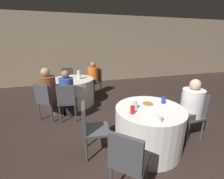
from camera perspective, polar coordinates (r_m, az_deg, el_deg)
ground_plane at (r=2.99m, az=12.83°, el=-18.93°), size 16.00×16.00×0.00m
wall_back at (r=6.75m, az=-5.71°, el=14.86°), size 16.00×0.06×2.80m
table_near at (r=2.69m, az=13.69°, el=-14.08°), size 1.12×1.12×0.74m
table_far at (r=4.50m, az=-14.78°, el=-0.74°), size 1.22×1.22×0.74m
chair_near_west at (r=2.41m, az=-8.30°, el=-13.28°), size 0.44×0.44×0.88m
chair_near_east at (r=3.21m, az=28.83°, el=-7.12°), size 0.43×0.42×0.88m
chair_near_southwest at (r=1.84m, az=6.09°, el=-24.71°), size 0.57×0.57×0.88m
chair_far_northeast at (r=5.14m, az=-6.41°, el=4.03°), size 0.56×0.56×0.88m
chair_far_southwest at (r=3.71m, az=-23.85°, el=-3.12°), size 0.56×0.56×0.88m
chair_far_south at (r=3.49m, az=-16.77°, el=-3.58°), size 0.45×0.46×0.88m
chair_far_north at (r=5.43m, az=-16.33°, el=4.17°), size 0.44×0.44×0.88m
person_floral_shirt at (r=3.78m, az=-22.53°, el=-0.97°), size 0.49×0.51×1.22m
person_white_shirt at (r=3.08m, az=27.09°, el=-6.56°), size 0.53×0.38×1.15m
person_blue_shirt at (r=3.63m, az=-16.48°, el=-1.91°), size 0.34×0.49×1.17m
person_orange_shirt at (r=5.02m, az=-7.59°, el=4.20°), size 0.50×0.48×1.13m
pizza_plate_near at (r=2.65m, az=13.48°, el=-5.35°), size 0.21×0.21×0.02m
soda_can_blue at (r=2.75m, az=18.98°, el=-3.81°), size 0.07×0.07×0.12m
soda_can_silver at (r=2.44m, az=8.90°, el=-5.80°), size 0.07×0.07×0.12m
soda_can_red at (r=2.27m, az=7.80°, el=-7.69°), size 0.07×0.07×0.12m
cup_near at (r=2.15m, az=17.58°, el=-10.46°), size 0.08×0.08×0.09m
bottle_far at (r=4.32m, az=-12.50°, el=5.47°), size 0.09×0.09×0.25m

